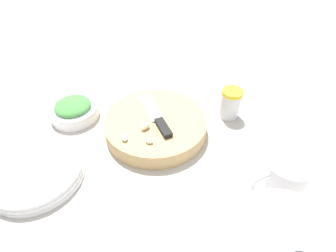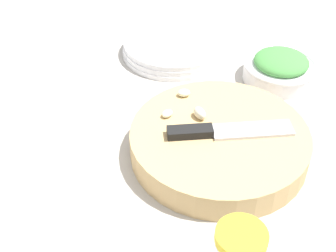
% 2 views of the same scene
% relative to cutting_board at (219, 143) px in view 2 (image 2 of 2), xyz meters
% --- Properties ---
extents(ground_plane, '(5.00, 5.00, 0.00)m').
position_rel_cutting_board_xyz_m(ground_plane, '(-0.07, 0.07, -0.02)').
color(ground_plane, '#B2ADA3').
extents(cutting_board, '(0.27, 0.27, 0.04)m').
position_rel_cutting_board_xyz_m(cutting_board, '(0.00, 0.00, 0.00)').
color(cutting_board, tan).
rests_on(cutting_board, ground_plane).
extents(chef_knife, '(0.15, 0.15, 0.01)m').
position_rel_cutting_board_xyz_m(chef_knife, '(-0.00, -0.00, 0.03)').
color(chef_knife, black).
rests_on(chef_knife, cutting_board).
extents(garlic_cloves, '(0.08, 0.08, 0.02)m').
position_rel_cutting_board_xyz_m(garlic_cloves, '(0.01, 0.07, 0.03)').
color(garlic_cloves, '#E6E7C3').
rests_on(garlic_cloves, cutting_board).
extents(herb_bowl, '(0.14, 0.14, 0.05)m').
position_rel_cutting_board_xyz_m(herb_bowl, '(0.24, 0.03, 0.00)').
color(herb_bowl, white).
rests_on(herb_bowl, ground_plane).
extents(coffee_mug, '(0.11, 0.10, 0.09)m').
position_rel_cutting_board_xyz_m(coffee_mug, '(-0.32, 0.07, 0.03)').
color(coffee_mug, white).
rests_on(coffee_mug, ground_plane).
extents(plate_stack, '(0.21, 0.21, 0.03)m').
position_rel_cutting_board_xyz_m(plate_stack, '(0.18, 0.24, -0.01)').
color(plate_stack, white).
rests_on(plate_stack, ground_plane).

